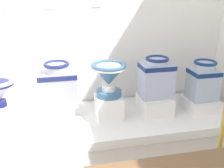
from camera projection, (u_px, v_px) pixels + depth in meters
name	position (u px, v px, depth m)	size (l,w,h in m)	color
display_platform	(110.00, 120.00, 2.99)	(2.79, 0.99, 0.10)	white
plinth_block_rightmost	(4.00, 120.00, 2.68)	(0.29, 0.29, 0.20)	white
plinth_block_tall_cobalt	(60.00, 113.00, 2.86)	(0.31, 0.33, 0.19)	white
antique_toilet_tall_cobalt	(58.00, 84.00, 2.74)	(0.40, 0.27, 0.48)	#AFB4CC
plinth_block_squat_floral	(109.00, 106.00, 2.92)	(0.29, 0.28, 0.26)	white
antique_toilet_squat_floral	(109.00, 76.00, 2.80)	(0.38, 0.38, 0.37)	#3B6794
plinth_block_slender_white	(154.00, 104.00, 3.05)	(0.35, 0.37, 0.21)	white
antique_toilet_slender_white	(156.00, 77.00, 2.93)	(0.37, 0.27, 0.47)	#ADB7DA
plinth_block_leftmost	(200.00, 104.00, 3.14)	(0.37, 0.38, 0.14)	white
antique_toilet_leftmost	(203.00, 80.00, 3.03)	(0.32, 0.28, 0.47)	#A6B5D2
info_placard_first	(0.00, 3.00, 2.79)	(0.13, 0.01, 0.13)	white
info_placard_second	(49.00, 2.00, 2.90)	(0.10, 0.01, 0.14)	white
info_placard_third	(97.00, 1.00, 3.00)	(0.11, 0.01, 0.13)	white
stanchion_post_near_right	(220.00, 143.00, 2.14)	(0.26, 0.26, 0.97)	gold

